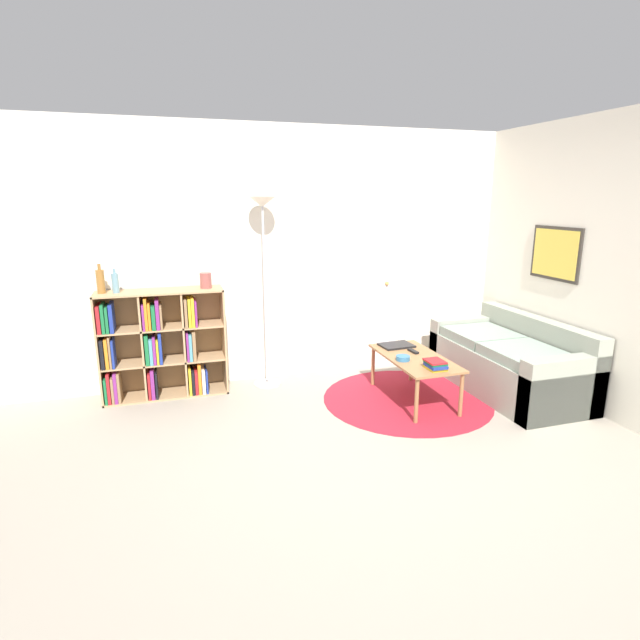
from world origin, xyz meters
TOP-DOWN VIEW (x-y plane):
  - ground_plane at (0.00, 0.00)m, footprint 14.00×14.00m
  - wall_back at (0.03, 2.24)m, footprint 7.60×0.11m
  - wall_right at (2.32, 1.11)m, footprint 0.08×5.21m
  - rug at (0.81, 1.21)m, footprint 1.61×1.61m
  - bookshelf at (-1.44, 2.03)m, footprint 1.16×0.34m
  - floor_lamp at (-0.39, 2.00)m, footprint 0.27×0.27m
  - couch at (1.93, 1.14)m, footprint 0.81×1.65m
  - coffee_table at (0.87, 1.19)m, footprint 0.52×1.02m
  - laptop at (0.85, 1.55)m, footprint 0.34×0.26m
  - bowl at (0.71, 1.13)m, footprint 0.13×0.13m
  - book_stack_on_table at (0.87, 0.82)m, footprint 0.16×0.20m
  - remote at (0.92, 1.32)m, footprint 0.05×0.15m
  - bottle_left at (-1.89, 2.04)m, footprint 0.07×0.07m
  - bottle_middle at (-1.77, 2.01)m, footprint 0.06×0.06m
  - vase_on_shelf at (-0.96, 2.02)m, footprint 0.11×0.11m

SIDE VIEW (x-z plane):
  - ground_plane at x=0.00m, z-range 0.00..0.00m
  - rug at x=0.81m, z-range 0.00..0.01m
  - couch at x=1.93m, z-range -0.09..0.64m
  - coffee_table at x=0.87m, z-range 0.17..0.60m
  - laptop at x=0.85m, z-range 0.43..0.45m
  - remote at x=0.92m, z-range 0.43..0.45m
  - bowl at x=0.71m, z-range 0.43..0.47m
  - book_stack_on_table at x=0.87m, z-range 0.43..0.51m
  - bookshelf at x=-1.44m, z-range -0.01..1.03m
  - vase_on_shelf at x=-0.96m, z-range 1.04..1.19m
  - bottle_middle at x=-1.77m, z-range 1.02..1.25m
  - bottle_left at x=-1.89m, z-range 1.02..1.29m
  - wall_back at x=0.03m, z-range -0.01..2.59m
  - wall_right at x=2.32m, z-range 0.00..2.60m
  - floor_lamp at x=-0.39m, z-range 0.57..2.47m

